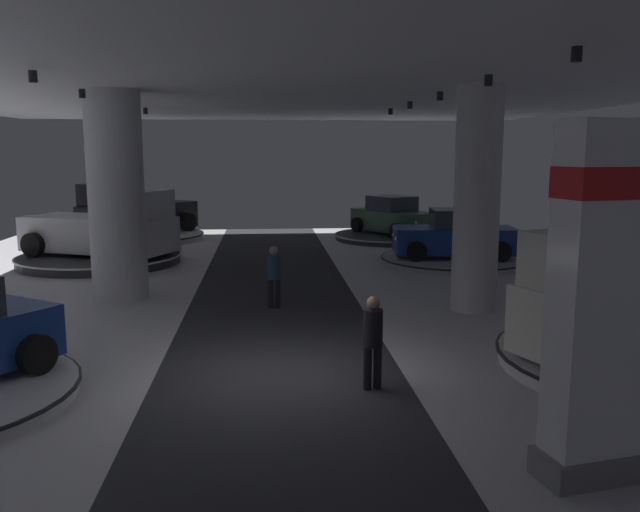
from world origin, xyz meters
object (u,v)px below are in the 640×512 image
(display_platform_deep_right, at_px, (393,236))
(display_platform_deep_left, at_px, (140,236))
(visitor_walking_far, at_px, (373,337))
(display_car_far_right, at_px, (455,236))
(pickup_truck_far_left, at_px, (106,229))
(pickup_truck_deep_left, at_px, (134,213))
(column_left, at_px, (116,197))
(display_platform_far_left, at_px, (100,259))
(display_car_deep_right, at_px, (393,217))
(display_platform_far_right, at_px, (453,260))
(column_right, at_px, (477,200))
(brand_sign_pylon, at_px, (600,300))
(visitor_walking_near, at_px, (274,273))

(display_platform_deep_right, bearing_deg, display_platform_deep_left, 175.76)
(visitor_walking_far, bearing_deg, display_car_far_right, 67.53)
(display_car_far_right, xyz_separation_m, display_platform_deep_right, (-0.92, 6.42, -0.85))
(display_car_far_right, xyz_separation_m, pickup_truck_far_left, (-12.26, 0.86, 0.27))
(pickup_truck_far_left, bearing_deg, pickup_truck_deep_left, 92.53)
(column_left, height_order, display_platform_deep_left, column_left)
(display_platform_deep_left, bearing_deg, visitor_walking_far, -68.98)
(display_platform_deep_left, xyz_separation_m, display_platform_far_left, (-0.22, -6.27, 0.02))
(column_left, xyz_separation_m, display_car_deep_right, (9.68, 11.12, -1.74))
(column_left, xyz_separation_m, pickup_truck_deep_left, (-1.92, 11.69, -1.54))
(column_left, height_order, pickup_truck_far_left, column_left)
(display_platform_deep_left, bearing_deg, display_platform_deep_right, -4.24)
(display_car_far_right, height_order, visitor_walking_far, display_car_far_right)
(visitor_walking_far, bearing_deg, display_platform_far_right, 67.66)
(column_right, distance_m, pickup_truck_far_left, 13.24)
(visitor_walking_far, bearing_deg, brand_sign_pylon, -55.88)
(display_platform_deep_left, distance_m, display_platform_far_left, 6.28)
(brand_sign_pylon, distance_m, visitor_walking_far, 4.01)
(column_right, relative_size, pickup_truck_deep_left, 1.01)
(column_right, xyz_separation_m, display_car_deep_right, (0.58, 13.18, -1.74))
(visitor_walking_near, relative_size, visitor_walking_far, 1.00)
(column_right, relative_size, display_car_deep_right, 1.21)
(visitor_walking_far, bearing_deg, display_platform_far_left, 120.43)
(display_platform_far_left, bearing_deg, column_right, -35.01)
(display_car_deep_right, distance_m, visitor_walking_far, 18.84)
(display_platform_far_right, distance_m, visitor_walking_near, 8.97)
(display_car_far_right, distance_m, display_platform_deep_right, 6.54)
(pickup_truck_deep_left, height_order, visitor_walking_near, pickup_truck_deep_left)
(display_platform_far_right, xyz_separation_m, pickup_truck_far_left, (-12.23, 0.86, 1.13))
(brand_sign_pylon, height_order, display_platform_deep_right, brand_sign_pylon)
(column_right, bearing_deg, display_platform_far_left, 144.99)
(column_right, xyz_separation_m, column_left, (-9.09, 2.06, 0.00))
(display_platform_deep_left, relative_size, pickup_truck_deep_left, 1.04)
(pickup_truck_far_left, bearing_deg, display_car_deep_right, 26.25)
(pickup_truck_far_left, height_order, visitor_walking_far, pickup_truck_far_left)
(display_car_far_right, height_order, display_car_deep_right, display_car_deep_right)
(column_right, bearing_deg, brand_sign_pylon, -98.83)
(brand_sign_pylon, bearing_deg, display_car_far_right, 79.42)
(brand_sign_pylon, distance_m, display_platform_deep_right, 21.70)
(brand_sign_pylon, bearing_deg, display_platform_far_right, 79.53)
(pickup_truck_far_left, bearing_deg, display_platform_deep_right, 26.11)
(brand_sign_pylon, height_order, display_car_far_right, brand_sign_pylon)
(display_car_far_right, bearing_deg, pickup_truck_far_left, 175.98)
(display_platform_deep_left, bearing_deg, display_car_far_right, -30.49)
(display_platform_deep_right, xyz_separation_m, visitor_walking_near, (-5.57, -12.58, 0.77))
(display_car_deep_right, bearing_deg, visitor_walking_near, -113.78)
(display_car_deep_right, bearing_deg, display_platform_deep_right, -62.42)
(column_right, xyz_separation_m, visitor_walking_far, (-3.43, -5.22, -1.84))
(pickup_truck_deep_left, bearing_deg, column_right, -51.31)
(display_platform_deep_left, relative_size, display_platform_deep_right, 1.06)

